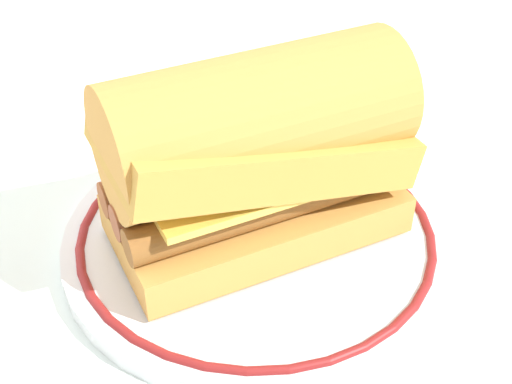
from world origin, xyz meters
TOP-DOWN VIEW (x-y plane):
  - ground_plane at (0.00, 0.00)m, footprint 1.50×1.50m
  - plate at (0.01, 0.02)m, footprint 0.25×0.25m
  - sausage_sandwich at (0.01, 0.02)m, footprint 0.20×0.14m

SIDE VIEW (x-z plane):
  - ground_plane at x=0.00m, z-range 0.00..0.00m
  - plate at x=0.01m, z-range 0.00..0.02m
  - sausage_sandwich at x=0.01m, z-range 0.01..0.14m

